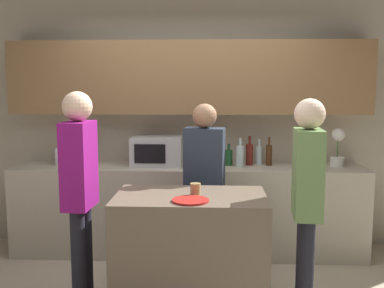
{
  "coord_description": "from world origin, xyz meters",
  "views": [
    {
      "loc": [
        0.25,
        -3.18,
        1.74
      ],
      "look_at": [
        0.09,
        0.31,
        1.29
      ],
      "focal_mm": 42.0,
      "sensor_mm": 36.0,
      "label": 1
    }
  ],
  "objects": [
    {
      "name": "person_left",
      "position": [
        -0.75,
        0.1,
        1.02
      ],
      "size": [
        0.22,
        0.35,
        1.7
      ],
      "rotation": [
        0.0,
        0.0,
        -1.62
      ],
      "color": "black",
      "rests_on": "ground_plane"
    },
    {
      "name": "bottle_0",
      "position": [
        0.32,
        1.43,
        1.04
      ],
      "size": [
        0.06,
        0.06,
        0.31
      ],
      "color": "silver",
      "rests_on": "back_counter"
    },
    {
      "name": "bottle_4",
      "position": [
        0.74,
        1.51,
        1.02
      ],
      "size": [
        0.07,
        0.07,
        0.27
      ],
      "color": "silver",
      "rests_on": "back_counter"
    },
    {
      "name": "back_counter",
      "position": [
        0.0,
        1.39,
        0.46
      ],
      "size": [
        3.6,
        0.62,
        0.92
      ],
      "color": "#B7AD99",
      "rests_on": "ground_plane"
    },
    {
      "name": "toaster",
      "position": [
        -1.25,
        1.42,
        1.01
      ],
      "size": [
        0.26,
        0.16,
        0.18
      ],
      "color": "silver",
      "rests_on": "back_counter"
    },
    {
      "name": "person_center",
      "position": [
        0.93,
        -0.0,
        0.99
      ],
      "size": [
        0.22,
        0.35,
        1.66
      ],
      "rotation": [
        0.0,
        0.0,
        1.49
      ],
      "color": "black",
      "rests_on": "ground_plane"
    },
    {
      "name": "bottle_2",
      "position": [
        0.53,
        1.37,
        1.03
      ],
      "size": [
        0.08,
        0.08,
        0.3
      ],
      "color": "silver",
      "rests_on": "back_counter"
    },
    {
      "name": "bottle_1",
      "position": [
        0.42,
        1.44,
        1.01
      ],
      "size": [
        0.08,
        0.08,
        0.23
      ],
      "color": "#194723",
      "rests_on": "back_counter"
    },
    {
      "name": "kitchen_island",
      "position": [
        0.09,
        0.06,
        0.47
      ],
      "size": [
        1.12,
        0.67,
        0.94
      ],
      "color": "brown",
      "rests_on": "ground_plane"
    },
    {
      "name": "microwave",
      "position": [
        -0.32,
        1.41,
        1.07
      ],
      "size": [
        0.52,
        0.39,
        0.3
      ],
      "color": "#B7BABC",
      "rests_on": "back_counter"
    },
    {
      "name": "potted_plant",
      "position": [
        1.53,
        1.42,
        1.12
      ],
      "size": [
        0.14,
        0.14,
        0.39
      ],
      "color": "silver",
      "rests_on": "back_counter"
    },
    {
      "name": "back_wall",
      "position": [
        0.0,
        1.66,
        1.54
      ],
      "size": [
        6.4,
        0.4,
        2.7
      ],
      "color": "#B2A893",
      "rests_on": "ground_plane"
    },
    {
      "name": "cup_0",
      "position": [
        0.13,
        0.06,
        0.98
      ],
      "size": [
        0.08,
        0.08,
        0.09
      ],
      "color": "tan",
      "rests_on": "kitchen_island"
    },
    {
      "name": "person_right",
      "position": [
        0.18,
        0.66,
        0.94
      ],
      "size": [
        0.37,
        0.24,
        1.59
      ],
      "rotation": [
        0.0,
        0.0,
        -3.3
      ],
      "color": "black",
      "rests_on": "ground_plane"
    },
    {
      "name": "bottle_3",
      "position": [
        0.64,
        1.47,
        1.04
      ],
      "size": [
        0.07,
        0.07,
        0.31
      ],
      "color": "maroon",
      "rests_on": "back_counter"
    },
    {
      "name": "bottle_5",
      "position": [
        0.84,
        1.46,
        1.03
      ],
      "size": [
        0.06,
        0.06,
        0.3
      ],
      "color": "#472814",
      "rests_on": "back_counter"
    },
    {
      "name": "plate_on_island",
      "position": [
        0.1,
        -0.12,
        0.95
      ],
      "size": [
        0.26,
        0.26,
        0.01
      ],
      "color": "red",
      "rests_on": "kitchen_island"
    }
  ]
}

